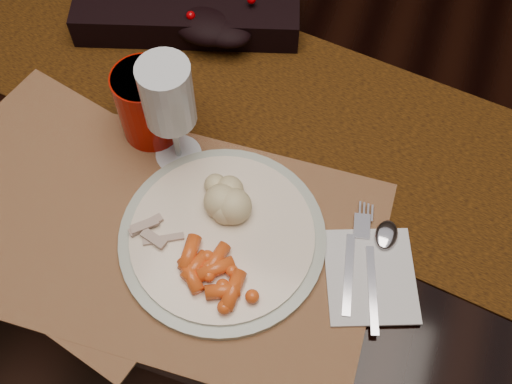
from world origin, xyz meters
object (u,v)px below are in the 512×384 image
(dinner_plate, at_px, (222,237))
(wine_glass, at_px, (171,116))
(turkey_shreds, at_px, (152,233))
(napkin, at_px, (370,276))
(mashed_potatoes, at_px, (220,191))
(red_cup, at_px, (147,104))
(dining_table, at_px, (288,187))
(baby_carrots, at_px, (221,262))
(placemat_main, at_px, (204,248))

(dinner_plate, relative_size, wine_glass, 1.44)
(turkey_shreds, bearing_deg, napkin, 7.89)
(mashed_potatoes, distance_m, red_cup, 0.16)
(dining_table, relative_size, napkin, 13.65)
(mashed_potatoes, bearing_deg, red_cup, 147.26)
(baby_carrots, bearing_deg, placemat_main, 145.01)
(turkey_shreds, xyz_separation_m, wine_glass, (-0.02, 0.14, 0.07))
(dining_table, bearing_deg, dinner_plate, -92.08)
(placemat_main, height_order, wine_glass, wine_glass)
(dinner_plate, xyz_separation_m, napkin, (0.20, 0.01, -0.01))
(dining_table, relative_size, placemat_main, 3.96)
(wine_glass, bearing_deg, dinner_plate, -45.54)
(baby_carrots, distance_m, red_cup, 0.25)
(turkey_shreds, distance_m, red_cup, 0.18)
(placemat_main, height_order, red_cup, red_cup)
(turkey_shreds, bearing_deg, wine_glass, 98.22)
(placemat_main, relative_size, dinner_plate, 1.66)
(dinner_plate, height_order, baby_carrots, baby_carrots)
(mashed_potatoes, bearing_deg, dining_table, 83.34)
(red_cup, bearing_deg, dining_table, 46.84)
(turkey_shreds, xyz_separation_m, red_cup, (-0.07, 0.17, 0.04))
(baby_carrots, bearing_deg, wine_glass, 128.64)
(napkin, bearing_deg, placemat_main, 167.57)
(napkin, relative_size, wine_glass, 0.70)
(baby_carrots, xyz_separation_m, mashed_potatoes, (-0.03, 0.09, 0.01))
(dinner_plate, xyz_separation_m, baby_carrots, (0.01, -0.04, 0.02))
(dining_table, xyz_separation_m, dinner_plate, (-0.01, -0.32, 0.39))
(mashed_potatoes, xyz_separation_m, napkin, (0.22, -0.04, -0.04))
(dining_table, bearing_deg, baby_carrots, -89.72)
(dining_table, relative_size, turkey_shreds, 27.56)
(napkin, height_order, wine_glass, wine_glass)
(dinner_plate, relative_size, mashed_potatoes, 3.22)
(turkey_shreds, bearing_deg, baby_carrots, -6.76)
(mashed_potatoes, bearing_deg, placemat_main, -89.87)
(placemat_main, relative_size, turkey_shreds, 6.97)
(red_cup, xyz_separation_m, wine_glass, (0.05, -0.03, 0.03))
(mashed_potatoes, distance_m, wine_glass, 0.12)
(napkin, xyz_separation_m, red_cup, (-0.36, 0.13, 0.06))
(dining_table, height_order, red_cup, red_cup)
(placemat_main, bearing_deg, dining_table, 82.96)
(napkin, bearing_deg, turkey_shreds, 168.12)
(wine_glass, bearing_deg, mashed_potatoes, -34.59)
(mashed_potatoes, xyz_separation_m, turkey_shreds, (-0.07, -0.08, -0.02))
(dinner_plate, height_order, red_cup, red_cup)
(dining_table, bearing_deg, wine_glass, -119.20)
(baby_carrots, height_order, wine_glass, wine_glass)
(dining_table, distance_m, placemat_main, 0.51)
(mashed_potatoes, relative_size, wine_glass, 0.45)
(napkin, bearing_deg, baby_carrots, 175.67)
(placemat_main, xyz_separation_m, turkey_shreds, (-0.07, -0.01, 0.02))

